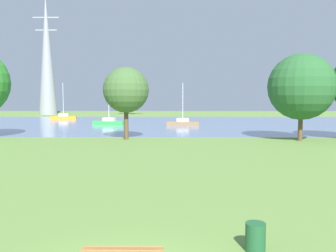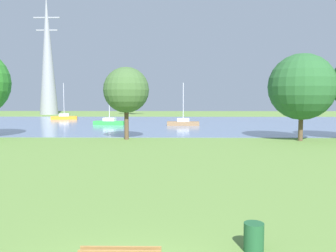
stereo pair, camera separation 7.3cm
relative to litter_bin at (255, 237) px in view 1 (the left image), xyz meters
name	(u,v)px [view 1 (the left image)]	position (x,y,z in m)	size (l,w,h in m)	color
ground_plane	(159,149)	(-3.40, 19.86, -0.40)	(160.00, 160.00, 0.00)	olive
litter_bin	(255,237)	(0.00, 0.00, 0.00)	(0.56, 0.56, 0.80)	#1E512D
water_surface	(166,124)	(-3.40, 47.86, -0.39)	(140.00, 40.00, 0.02)	#657BA2
sailboat_brown	(183,123)	(-0.77, 43.87, 0.06)	(4.86, 1.72, 6.40)	brown
sailboat_orange	(64,117)	(-23.16, 58.39, 0.06)	(4.99, 2.34, 6.94)	orange
sailboat_green	(109,122)	(-12.05, 44.94, 0.06)	(4.98, 2.23, 7.13)	green
tree_mid_shore	(126,90)	(-6.97, 26.27, 4.58)	(4.60, 4.60, 7.30)	brown
tree_east_near	(301,87)	(10.24, 25.42, 4.88)	(6.46, 6.46, 8.51)	brown
electricity_pylon	(47,54)	(-33.00, 78.34, 14.29)	(6.40, 4.40, 29.36)	gray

